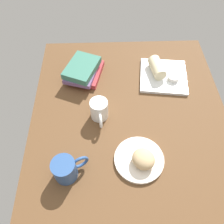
{
  "coord_description": "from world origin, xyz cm",
  "views": [
    {
      "loc": [
        57.26,
        -10.17,
        91.64
      ],
      "look_at": [
        -2.4,
        -8.12,
        7.0
      ],
      "focal_mm": 37.08,
      "sensor_mm": 36.0,
      "label": 1
    }
  ],
  "objects_px": {
    "square_plate": "(163,76)",
    "sauce_cup": "(174,77)",
    "coffee_mug": "(99,110)",
    "book_stack": "(84,71)",
    "scone_pastry": "(144,159)",
    "second_mug": "(66,169)",
    "round_plate": "(139,159)",
    "breakfast_wrap": "(157,68)"
  },
  "relations": [
    {
      "from": "round_plate",
      "to": "book_stack",
      "type": "distance_m",
      "value": 0.53
    },
    {
      "from": "round_plate",
      "to": "sauce_cup",
      "type": "xyz_separation_m",
      "value": [
        -0.42,
        0.22,
        0.02
      ]
    },
    {
      "from": "scone_pastry",
      "to": "second_mug",
      "type": "bearing_deg",
      "value": -83.39
    },
    {
      "from": "scone_pastry",
      "to": "sauce_cup",
      "type": "xyz_separation_m",
      "value": [
        -0.44,
        0.2,
        -0.01
      ]
    },
    {
      "from": "square_plate",
      "to": "second_mug",
      "type": "height_order",
      "value": "second_mug"
    },
    {
      "from": "round_plate",
      "to": "book_stack",
      "type": "xyz_separation_m",
      "value": [
        -0.48,
        -0.24,
        0.03
      ]
    },
    {
      "from": "coffee_mug",
      "to": "second_mug",
      "type": "xyz_separation_m",
      "value": [
        0.27,
        -0.13,
        0.0
      ]
    },
    {
      "from": "coffee_mug",
      "to": "second_mug",
      "type": "height_order",
      "value": "same"
    },
    {
      "from": "round_plate",
      "to": "square_plate",
      "type": "height_order",
      "value": "square_plate"
    },
    {
      "from": "sauce_cup",
      "to": "book_stack",
      "type": "relative_size",
      "value": 0.25
    },
    {
      "from": "square_plate",
      "to": "second_mug",
      "type": "xyz_separation_m",
      "value": [
        0.5,
        -0.46,
        0.04
      ]
    },
    {
      "from": "coffee_mug",
      "to": "scone_pastry",
      "type": "bearing_deg",
      "value": 36.31
    },
    {
      "from": "sauce_cup",
      "to": "coffee_mug",
      "type": "relative_size",
      "value": 0.45
    },
    {
      "from": "scone_pastry",
      "to": "breakfast_wrap",
      "type": "xyz_separation_m",
      "value": [
        -0.49,
        0.12,
        0.01
      ]
    },
    {
      "from": "round_plate",
      "to": "breakfast_wrap",
      "type": "distance_m",
      "value": 0.5
    },
    {
      "from": "breakfast_wrap",
      "to": "coffee_mug",
      "type": "distance_m",
      "value": 0.39
    },
    {
      "from": "round_plate",
      "to": "sauce_cup",
      "type": "height_order",
      "value": "sauce_cup"
    },
    {
      "from": "breakfast_wrap",
      "to": "second_mug",
      "type": "height_order",
      "value": "second_mug"
    },
    {
      "from": "round_plate",
      "to": "second_mug",
      "type": "relative_size",
      "value": 1.49
    },
    {
      "from": "square_plate",
      "to": "second_mug",
      "type": "bearing_deg",
      "value": -42.21
    },
    {
      "from": "coffee_mug",
      "to": "second_mug",
      "type": "distance_m",
      "value": 0.29
    },
    {
      "from": "sauce_cup",
      "to": "round_plate",
      "type": "bearing_deg",
      "value": -26.94
    },
    {
      "from": "round_plate",
      "to": "book_stack",
      "type": "height_order",
      "value": "book_stack"
    },
    {
      "from": "square_plate",
      "to": "breakfast_wrap",
      "type": "height_order",
      "value": "breakfast_wrap"
    },
    {
      "from": "square_plate",
      "to": "second_mug",
      "type": "relative_size",
      "value": 1.74
    },
    {
      "from": "second_mug",
      "to": "scone_pastry",
      "type": "bearing_deg",
      "value": 96.61
    },
    {
      "from": "coffee_mug",
      "to": "round_plate",
      "type": "bearing_deg",
      "value": 35.79
    },
    {
      "from": "second_mug",
      "to": "book_stack",
      "type": "bearing_deg",
      "value": 174.86
    },
    {
      "from": "coffee_mug",
      "to": "book_stack",
      "type": "bearing_deg",
      "value": -163.03
    },
    {
      "from": "round_plate",
      "to": "square_plate",
      "type": "xyz_separation_m",
      "value": [
        -0.45,
        0.17,
        0.0
      ]
    },
    {
      "from": "square_plate",
      "to": "sauce_cup",
      "type": "xyz_separation_m",
      "value": [
        0.03,
        0.04,
        0.02
      ]
    },
    {
      "from": "square_plate",
      "to": "breakfast_wrap",
      "type": "relative_size",
      "value": 1.92
    },
    {
      "from": "square_plate",
      "to": "breakfast_wrap",
      "type": "bearing_deg",
      "value": -123.29
    },
    {
      "from": "book_stack",
      "to": "coffee_mug",
      "type": "relative_size",
      "value": 1.81
    },
    {
      "from": "scone_pastry",
      "to": "second_mug",
      "type": "distance_m",
      "value": 0.3
    },
    {
      "from": "coffee_mug",
      "to": "square_plate",
      "type": "bearing_deg",
      "value": 125.52
    },
    {
      "from": "breakfast_wrap",
      "to": "book_stack",
      "type": "relative_size",
      "value": 0.51
    },
    {
      "from": "breakfast_wrap",
      "to": "second_mug",
      "type": "bearing_deg",
      "value": -138.23
    },
    {
      "from": "book_stack",
      "to": "second_mug",
      "type": "relative_size",
      "value": 1.76
    },
    {
      "from": "coffee_mug",
      "to": "breakfast_wrap",
      "type": "bearing_deg",
      "value": 131.29
    },
    {
      "from": "sauce_cup",
      "to": "breakfast_wrap",
      "type": "bearing_deg",
      "value": -123.29
    },
    {
      "from": "scone_pastry",
      "to": "square_plate",
      "type": "height_order",
      "value": "scone_pastry"
    }
  ]
}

